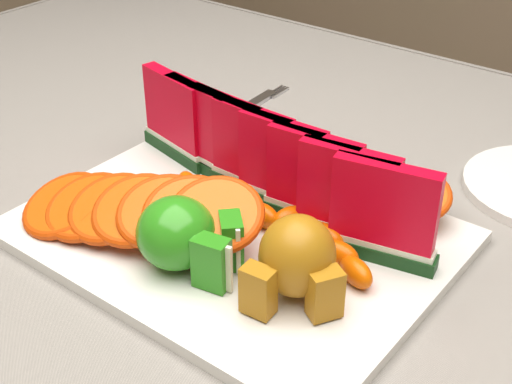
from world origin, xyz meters
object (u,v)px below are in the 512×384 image
at_px(apple_cluster, 184,236).
at_px(fork, 241,111).
at_px(platter, 235,234).
at_px(pear_cluster, 297,260).

xyz_separation_m(apple_cluster, fork, (-0.18, 0.30, -0.04)).
xyz_separation_m(platter, pear_cluster, (0.10, -0.05, 0.04)).
height_order(pear_cluster, fork, pear_cluster).
height_order(platter, apple_cluster, apple_cluster).
relative_size(platter, fork, 2.05).
height_order(apple_cluster, fork, apple_cluster).
relative_size(apple_cluster, fork, 0.56).
distance_m(platter, apple_cluster, 0.08).
bearing_deg(apple_cluster, platter, 91.49).
distance_m(pear_cluster, fork, 0.39).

